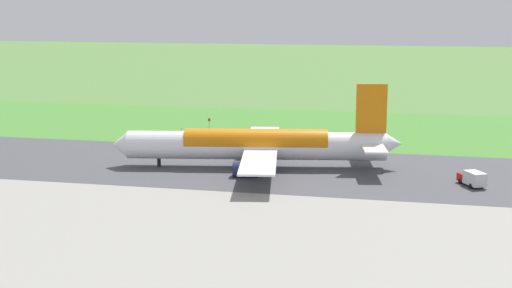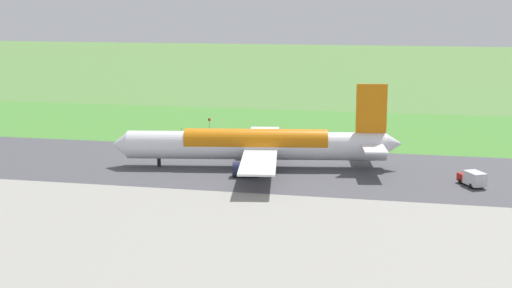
{
  "view_description": "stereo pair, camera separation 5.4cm",
  "coord_description": "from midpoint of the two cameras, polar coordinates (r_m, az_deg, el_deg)",
  "views": [
    {
      "loc": [
        -25.39,
        128.11,
        30.28
      ],
      "look_at": [
        2.27,
        0.0,
        4.5
      ],
      "focal_mm": 50.54,
      "sensor_mm": 36.0,
      "label": 1
    },
    {
      "loc": [
        -25.44,
        128.1,
        30.28
      ],
      "look_at": [
        2.27,
        0.0,
        4.5
      ],
      "focal_mm": 50.54,
      "sensor_mm": 36.0,
      "label": 2
    }
  ],
  "objects": [
    {
      "name": "service_truck_fuel",
      "position": [
        125.86,
        16.77,
        -2.62
      ],
      "size": [
        4.68,
        6.18,
        2.65
      ],
      "color": "#B21914",
      "rests_on": "ground"
    },
    {
      "name": "apron_concrete",
      "position": [
        87.05,
        -5.64,
        -9.26
      ],
      "size": [
        440.0,
        110.0,
        0.05
      ],
      "primitive_type": "cube",
      "color": "gray",
      "rests_on": "ground"
    },
    {
      "name": "airliner_main",
      "position": [
        133.58,
        0.17,
        -0.06
      ],
      "size": [
        53.97,
        44.38,
        15.88
      ],
      "color": "white",
      "rests_on": "ground"
    },
    {
      "name": "runway_asphalt",
      "position": [
        134.06,
        0.96,
        -1.91
      ],
      "size": [
        600.0,
        36.55,
        0.06
      ],
      "primitive_type": "cube",
      "color": "#47474C",
      "rests_on": "ground"
    },
    {
      "name": "traffic_cone_orange",
      "position": [
        175.55,
        -5.89,
        1.23
      ],
      "size": [
        0.4,
        0.4,
        0.55
      ],
      "primitive_type": "cone",
      "color": "orange",
      "rests_on": "ground"
    },
    {
      "name": "no_stopping_sign",
      "position": [
        174.85,
        -3.71,
        1.67
      ],
      "size": [
        0.6,
        0.1,
        2.73
      ],
      "color": "slate",
      "rests_on": "ground"
    },
    {
      "name": "ground_plane",
      "position": [
        134.06,
        0.96,
        -1.93
      ],
      "size": [
        800.0,
        800.0,
        0.0
      ],
      "primitive_type": "plane",
      "color": "#547F3D"
    },
    {
      "name": "grass_verge_foreground",
      "position": [
        166.68,
        3.23,
        0.65
      ],
      "size": [
        600.0,
        80.0,
        0.04
      ],
      "primitive_type": "cube",
      "color": "#478534",
      "rests_on": "ground"
    }
  ]
}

